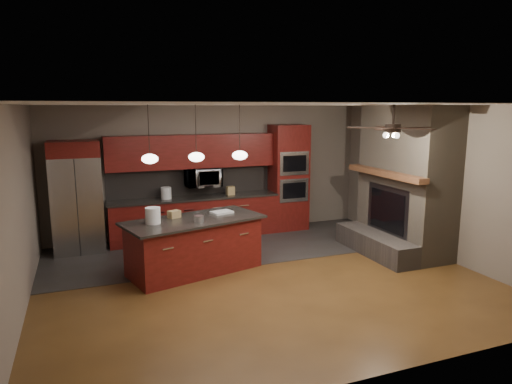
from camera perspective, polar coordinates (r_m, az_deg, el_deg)
name	(u,v)px	position (r m, az deg, el deg)	size (l,w,h in m)	color
ground	(263,278)	(7.61, 0.90, -10.72)	(7.00, 7.00, 0.00)	brown
ceiling	(264,105)	(7.09, 0.96, 10.87)	(7.00, 6.00, 0.02)	white
back_wall	(212,171)	(10.03, -5.50, 2.69)	(7.00, 0.02, 2.80)	slate
right_wall	(438,182)	(9.11, 21.81, 1.20)	(0.02, 6.00, 2.80)	slate
left_wall	(16,212)	(6.77, -27.76, -2.27)	(0.02, 6.00, 2.80)	slate
slate_tile_patch	(230,247)	(9.21, -3.32, -6.89)	(7.00, 2.40, 0.01)	#2C2928
fireplace_column	(403,185)	(9.12, 17.93, 0.80)	(1.30, 2.10, 2.80)	brown
back_cabinetry	(194,197)	(9.75, -7.73, -0.59)	(3.59, 0.64, 2.20)	maroon
oven_tower	(288,178)	(10.36, 4.08, 1.80)	(0.80, 0.63, 2.38)	maroon
microwave	(203,177)	(9.73, -6.66, 1.84)	(0.73, 0.41, 0.50)	silver
refrigerator	(77,197)	(9.35, -21.49, -0.60)	(0.92, 0.75, 2.15)	silver
kitchen_island	(195,245)	(7.83, -7.69, -6.59)	(2.50, 1.61, 0.92)	maroon
white_bucket	(153,216)	(7.50, -12.77, -2.89)	(0.24, 0.24, 0.26)	white
paint_can	(199,219)	(7.49, -7.15, -3.34)	(0.16, 0.16, 0.11)	silver
paint_tray	(222,212)	(8.07, -4.30, -2.54)	(0.36, 0.25, 0.04)	silver
cardboard_box	(174,214)	(7.83, -10.20, -2.75)	(0.19, 0.14, 0.12)	#997D4F
counter_bucket	(166,193)	(9.57, -11.17, -0.13)	(0.21, 0.21, 0.24)	silver
counter_box	(230,191)	(9.85, -3.22, 0.17)	(0.16, 0.13, 0.18)	tan
pendant_left	(150,159)	(7.39, -13.13, 4.09)	(0.26, 0.26, 0.92)	black
pendant_center	(196,157)	(7.53, -7.46, 4.39)	(0.26, 0.26, 0.92)	black
pendant_right	(240,155)	(7.74, -2.04, 4.64)	(0.26, 0.26, 0.92)	black
ceiling_fan	(393,127)	(7.30, 16.74, 7.73)	(1.27, 1.33, 0.41)	black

